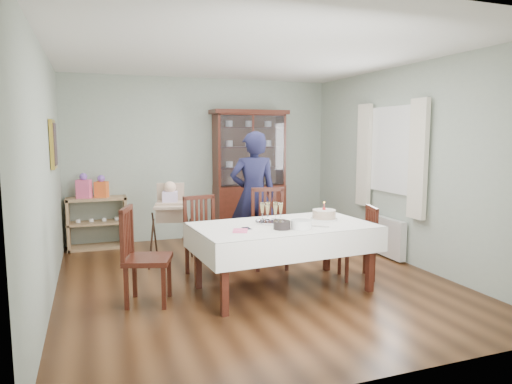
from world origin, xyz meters
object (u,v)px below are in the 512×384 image
chair_end_left (146,275)px  woman (253,196)px  champagne_tray (271,217)px  gift_bag_orange (102,187)px  sideboard (97,223)px  china_cabinet (249,172)px  birthday_cake (324,215)px  gift_bag_pink (84,187)px  chair_end_right (358,257)px  dining_table (283,257)px  chair_far_left (205,252)px  high_chair (171,231)px  chair_far_right (270,244)px

chair_end_left → woman: 2.17m
champagne_tray → gift_bag_orange: (-1.78, 2.61, 0.12)m
chair_end_left → woman: size_ratio=0.56×
sideboard → woman: (2.09, -1.38, 0.51)m
gift_bag_orange → woman: bearing=-34.1°
china_cabinet → sideboard: size_ratio=2.42×
sideboard → chair_end_left: chair_end_left is taller
birthday_cake → gift_bag_pink: bearing=135.4°
chair_end_left → gift_bag_orange: bearing=25.4°
china_cabinet → chair_end_right: bearing=-79.6°
gift_bag_pink → china_cabinet: bearing=-0.0°
dining_table → chair_end_left: bearing=175.8°
chair_far_left → woman: (0.84, 0.55, 0.61)m
birthday_cake → gift_bag_orange: gift_bag_orange is taller
chair_end_left → high_chair: size_ratio=0.90×
gift_bag_pink → gift_bag_orange: size_ratio=1.11×
high_chair → gift_bag_orange: (-0.85, 1.22, 0.51)m
chair_far_right → high_chair: 1.37m
china_cabinet → chair_end_right: china_cabinet is taller
sideboard → chair_far_right: (2.15, -1.85, -0.09)m
dining_table → high_chair: 1.84m
chair_far_right → dining_table: bearing=-90.1°
champagne_tray → gift_bag_pink: gift_bag_pink is taller
woman → champagne_tray: 1.27m
woman → birthday_cake: 1.36m
chair_far_left → birthday_cake: (1.27, -0.74, 0.52)m
sideboard → high_chair: 1.56m
chair_end_right → gift_bag_orange: gift_bag_orange is taller
chair_far_left → sideboard: bearing=113.4°
chair_end_right → chair_far_right: bearing=-119.7°
sideboard → gift_bag_pink: bearing=-173.4°
high_chair → gift_bag_pink: size_ratio=2.95×
woman → gift_bag_pink: (-2.26, 1.36, 0.07)m
chair_far_right → sideboard: bearing=151.5°
chair_far_right → high_chair: bearing=165.6°
chair_end_right → woman: (-0.90, 1.31, 0.64)m
chair_far_right → champagne_tray: bearing=-98.0°
champagne_tray → dining_table: bearing=-58.6°
sideboard → chair_far_right: chair_far_right is taller
high_chair → champagne_tray: bearing=-42.9°
gift_bag_orange → high_chair: bearing=-55.1°
dining_table → china_cabinet: 2.90m
dining_table → high_chair: high_chair is taller
chair_end_left → champagne_tray: chair_end_left is taller
woman → high_chair: woman is taller
chair_end_right → high_chair: high_chair is taller
high_chair → champagne_tray: high_chair is taller
dining_table → gift_bag_pink: gift_bag_pink is taller
dining_table → high_chair: bearing=123.5°
chair_end_right → champagne_tray: bearing=-77.8°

